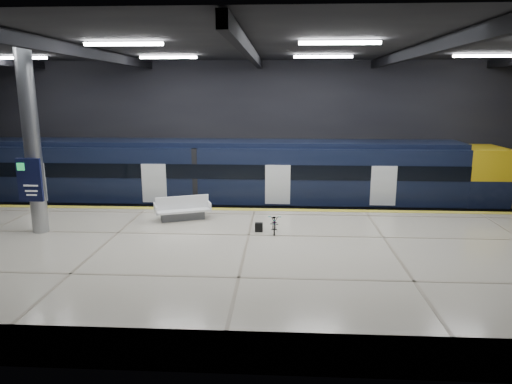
{
  "coord_description": "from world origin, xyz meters",
  "views": [
    {
      "loc": [
        1.18,
        -17.31,
        6.38
      ],
      "look_at": [
        0.14,
        1.5,
        2.2
      ],
      "focal_mm": 32.0,
      "sensor_mm": 36.0,
      "label": 1
    }
  ],
  "objects": [
    {
      "name": "safety_strip",
      "position": [
        0.0,
        2.75,
        1.11
      ],
      "size": [
        30.0,
        0.4,
        0.01
      ],
      "primitive_type": "cube",
      "color": "gold",
      "rests_on": "platform"
    },
    {
      "name": "room_shell",
      "position": [
        -0.0,
        0.0,
        5.72
      ],
      "size": [
        30.1,
        16.1,
        8.05
      ],
      "color": "black",
      "rests_on": "ground"
    },
    {
      "name": "bicycle",
      "position": [
        0.96,
        -0.57,
        1.46
      ],
      "size": [
        0.5,
        1.38,
        0.72
      ],
      "primitive_type": "imported",
      "rotation": [
        0.0,
        0.0,
        0.02
      ],
      "color": "#99999E",
      "rests_on": "platform"
    },
    {
      "name": "platform",
      "position": [
        0.0,
        -2.5,
        0.55
      ],
      "size": [
        30.0,
        11.0,
        1.1
      ],
      "primitive_type": "cube",
      "color": "beige",
      "rests_on": "ground"
    },
    {
      "name": "ground",
      "position": [
        0.0,
        0.0,
        0.0
      ],
      "size": [
        30.0,
        30.0,
        0.0
      ],
      "primitive_type": "plane",
      "color": "black",
      "rests_on": "ground"
    },
    {
      "name": "rails",
      "position": [
        0.0,
        5.5,
        0.08
      ],
      "size": [
        30.0,
        1.52,
        0.16
      ],
      "color": "gray",
      "rests_on": "ground"
    },
    {
      "name": "info_column",
      "position": [
        -8.0,
        -1.03,
        4.46
      ],
      "size": [
        0.9,
        0.78,
        6.9
      ],
      "color": "#9EA0A5",
      "rests_on": "platform"
    },
    {
      "name": "train",
      "position": [
        -0.17,
        5.5,
        2.06
      ],
      "size": [
        29.4,
        2.84,
        3.79
      ],
      "color": "black",
      "rests_on": "ground"
    },
    {
      "name": "pannier_bag",
      "position": [
        0.36,
        -0.57,
        1.28
      ],
      "size": [
        0.3,
        0.19,
        0.35
      ],
      "primitive_type": "cube",
      "rotation": [
        0.0,
        0.0,
        0.02
      ],
      "color": "black",
      "rests_on": "platform"
    },
    {
      "name": "bench",
      "position": [
        -2.92,
        0.96,
        1.45
      ],
      "size": [
        2.47,
        1.7,
        1.01
      ],
      "rotation": [
        0.0,
        0.0,
        0.37
      ],
      "color": "#595B60",
      "rests_on": "platform"
    }
  ]
}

